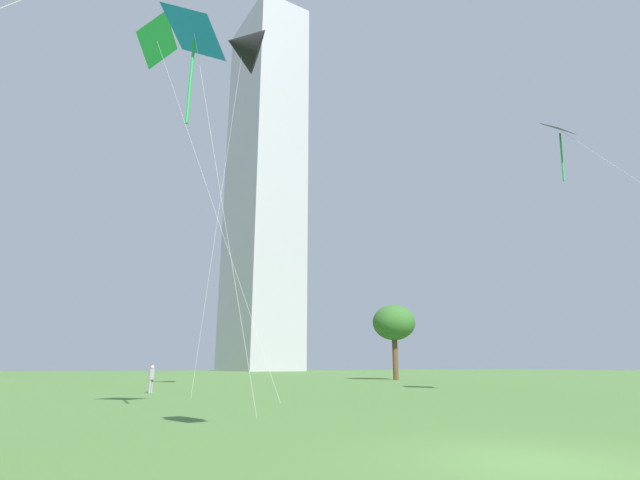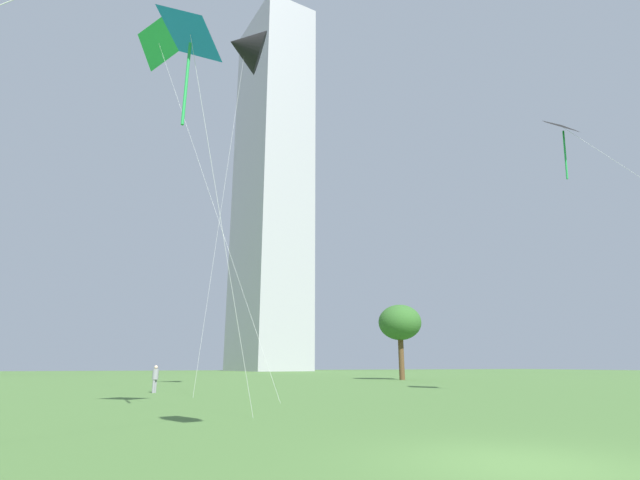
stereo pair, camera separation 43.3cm
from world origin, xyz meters
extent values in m
plane|color=#4C7538|center=(0.00, 0.00, 0.00)|extent=(280.00, 280.00, 0.00)
cylinder|color=gray|center=(-4.22, 23.80, 0.38)|extent=(0.14, 0.14, 0.75)
cylinder|color=gray|center=(-4.32, 23.69, 0.38)|extent=(0.14, 0.14, 0.75)
cylinder|color=gray|center=(-4.27, 23.74, 1.05)|extent=(0.35, 0.35, 0.60)
sphere|color=beige|center=(-4.27, 23.74, 1.45)|extent=(0.20, 0.20, 0.20)
cylinder|color=silver|center=(-3.74, 8.16, 6.23)|extent=(2.88, 0.80, 12.47)
pyramid|color=blue|center=(-5.15, 7.77, 12.50)|extent=(2.07, 1.90, 0.92)
cylinder|color=green|center=(-5.17, 7.77, 10.60)|extent=(0.14, 0.21, 3.14)
cylinder|color=silver|center=(-2.90, 16.17, 9.84)|extent=(6.24, 5.13, 19.69)
pyramid|color=green|center=(-6.02, 18.75, 19.71)|extent=(2.05, 1.96, 1.93)
pyramid|color=black|center=(15.52, 10.42, 14.69)|extent=(1.65, 1.74, 1.45)
cylinder|color=green|center=(15.52, 10.45, 12.91)|extent=(0.23, 0.18, 2.91)
cylinder|color=silver|center=(-1.50, 20.28, 11.62)|extent=(2.47, 3.05, 23.24)
cone|color=black|center=(-0.28, 21.80, 23.24)|extent=(3.25, 3.47, 3.56)
cylinder|color=brown|center=(22.37, 39.28, 2.27)|extent=(0.60, 0.60, 4.54)
ellipsoid|color=#336628|center=(22.37, 39.28, 6.20)|extent=(4.76, 4.76, 3.92)
cube|color=#A8A8AD|center=(30.47, 119.91, 54.69)|extent=(19.09, 26.69, 109.39)
camera|label=1|loc=(-6.70, -6.34, 1.59)|focal=26.36mm
camera|label=2|loc=(-6.30, -6.51, 1.59)|focal=26.36mm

